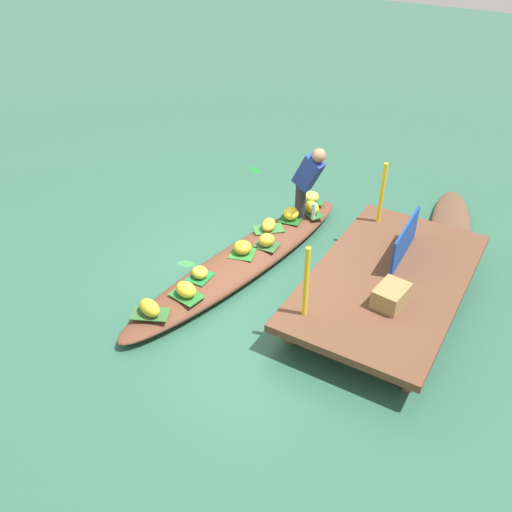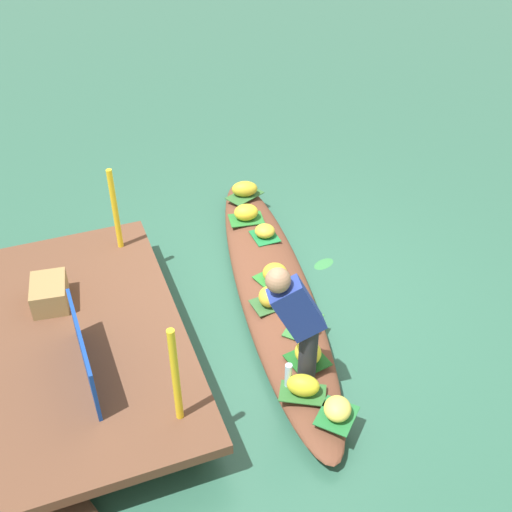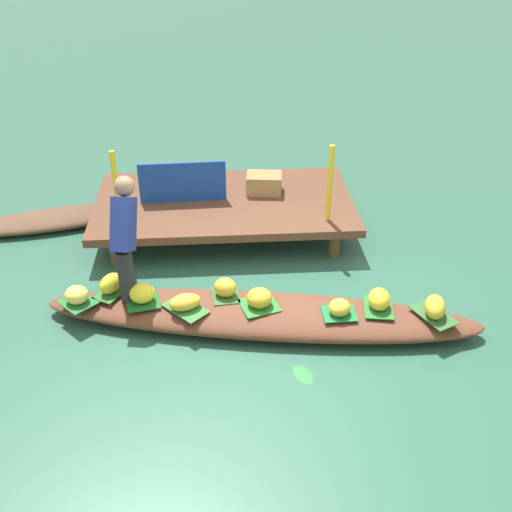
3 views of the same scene
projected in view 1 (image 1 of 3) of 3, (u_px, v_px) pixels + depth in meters
canal_water at (243, 268)px, 7.84m from camera, size 40.00×40.00×0.00m
dock_platform at (389, 280)px, 7.01m from camera, size 3.20×1.80×0.42m
vendor_boat at (243, 261)px, 7.77m from camera, size 4.44×1.47×0.25m
moored_boat at (451, 227)px, 8.57m from camera, size 2.47×1.12×0.18m
leaf_mat_0 at (187, 295)px, 6.93m from camera, size 0.33×0.43×0.01m
banana_bunch_0 at (186, 289)px, 6.88m from camera, size 0.27×0.32×0.19m
leaf_mat_1 at (291, 219)px, 8.46m from camera, size 0.37×0.38×0.01m
banana_bunch_1 at (291, 213)px, 8.40m from camera, size 0.27×0.25×0.20m
leaf_mat_2 at (200, 277)px, 7.25m from camera, size 0.33×0.28×0.01m
banana_bunch_2 at (200, 272)px, 7.21m from camera, size 0.29×0.30×0.15m
leaf_mat_3 at (243, 253)px, 7.71m from camera, size 0.43×0.42×0.01m
banana_bunch_3 at (243, 247)px, 7.66m from camera, size 0.25×0.26×0.18m
leaf_mat_4 at (311, 202)px, 8.90m from camera, size 0.44×0.44×0.01m
banana_bunch_4 at (312, 197)px, 8.85m from camera, size 0.32×0.31×0.18m
leaf_mat_5 at (150, 314)px, 6.65m from camera, size 0.42×0.51×0.01m
banana_bunch_5 at (150, 308)px, 6.59m from camera, size 0.27×0.36×0.19m
leaf_mat_6 at (269, 229)px, 8.22m from camera, size 0.49×0.50×0.01m
banana_bunch_6 at (269, 225)px, 8.18m from camera, size 0.36×0.29×0.15m
leaf_mat_7 at (267, 245)px, 7.86m from camera, size 0.29×0.35×0.01m
banana_bunch_7 at (267, 240)px, 7.80m from camera, size 0.30×0.29×0.19m
leaf_mat_8 at (312, 213)px, 8.61m from camera, size 0.40×0.45×0.01m
banana_bunch_8 at (312, 207)px, 8.55m from camera, size 0.30×0.33×0.20m
vendor_person at (308, 178)px, 8.08m from camera, size 0.26×0.51×1.20m
water_bottle at (313, 211)px, 8.42m from camera, size 0.06×0.06×0.25m
market_banner at (405, 241)px, 7.18m from camera, size 1.06×0.06×0.51m
railing_post_west at (382, 193)px, 7.81m from camera, size 0.06×0.06×0.92m
railing_post_east at (306, 282)px, 6.12m from camera, size 0.06×0.06×0.92m
produce_crate at (391, 296)px, 6.46m from camera, size 0.48×0.37×0.24m
drifting_plant_0 at (254, 170)px, 10.41m from camera, size 0.26×0.33×0.01m
drifting_plant_1 at (186, 263)px, 7.92m from camera, size 0.24×0.31×0.01m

